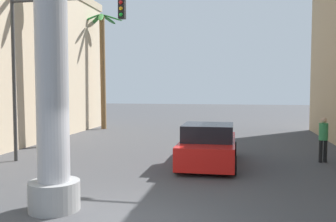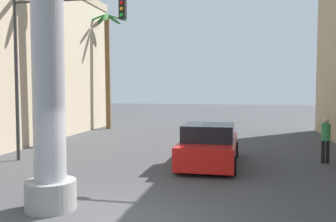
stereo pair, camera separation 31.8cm
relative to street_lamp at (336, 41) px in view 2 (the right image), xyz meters
name	(u,v)px [view 2 (the right image)]	position (x,y,z in m)	size (l,w,h in m)	color
ground_plane	(188,149)	(-5.85, 2.72, -4.59)	(92.54, 92.54, 0.00)	#424244
street_lamp	(336,41)	(0.00, 0.00, 0.00)	(2.70, 0.28, 7.60)	#59595E
traffic_light_mast	(52,48)	(-10.53, -1.37, -0.15)	(5.28, 0.32, 6.33)	#333333
car_lead	(209,146)	(-4.51, -0.66, -3.88)	(2.11, 4.77, 1.56)	black
palm_tree_mid_left	(53,37)	(-12.50, 2.34, 0.78)	(3.23, 3.22, 8.86)	brown
palm_tree_far_left	(107,60)	(-12.66, 10.15, 0.23)	(2.86, 2.96, 8.01)	brown
pedestrian_mid_right	(326,137)	(-0.15, 0.52, -3.56)	(0.44, 0.44, 1.75)	black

